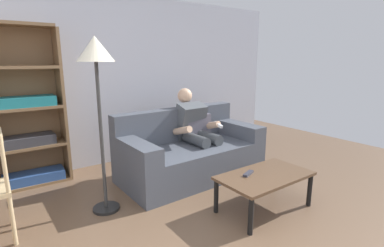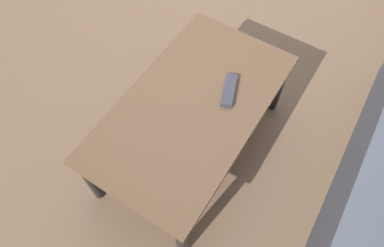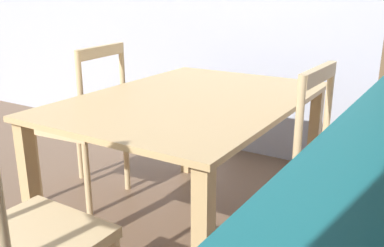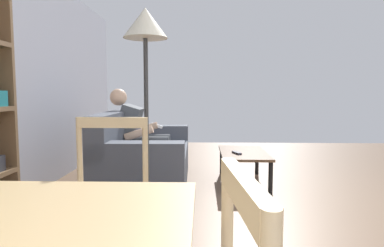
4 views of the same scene
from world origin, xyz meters
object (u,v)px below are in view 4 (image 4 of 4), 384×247
tv_remote (237,153)px  couch (143,158)px  person_lounging (140,133)px  coffee_table (244,156)px  floor_lamp (146,43)px  dining_chair_facing_couch (105,213)px

tv_remote → couch: bearing=-22.4°
person_lounging → coffee_table: person_lounging is taller
coffee_table → floor_lamp: bearing=144.9°
couch → floor_lamp: bearing=-168.3°
coffee_table → floor_lamp: size_ratio=0.56×
coffee_table → dining_chair_facing_couch: bearing=156.6°
person_lounging → coffee_table: 1.33m
couch → dining_chair_facing_couch: (-2.28, -0.20, 0.15)m
couch → coffee_table: 1.24m
couch → tv_remote: bearing=-92.2°
person_lounging → dining_chair_facing_couch: person_lounging is taller
person_lounging → couch: bearing=-156.8°
floor_lamp → person_lounging: bearing=13.0°
coffee_table → dining_chair_facing_couch: 2.60m
tv_remote → dining_chair_facing_couch: size_ratio=0.17×
couch → tv_remote: 1.14m
dining_chair_facing_couch → person_lounging: bearing=6.3°
couch → dining_chair_facing_couch: dining_chair_facing_couch is taller
person_lounging → tv_remote: bearing=-99.3°
couch → floor_lamp: floor_lamp is taller
tv_remote → coffee_table: bearing=-144.8°
person_lounging → floor_lamp: bearing=-167.0°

